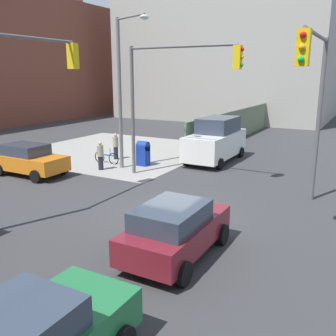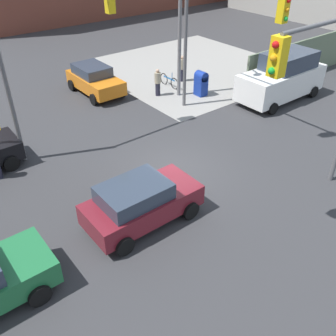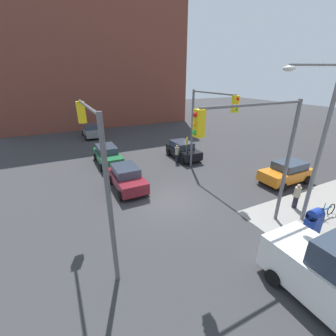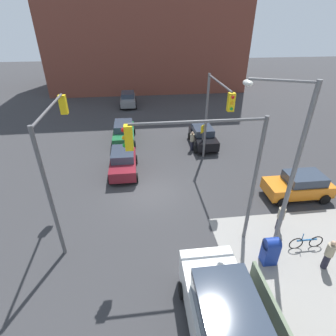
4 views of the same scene
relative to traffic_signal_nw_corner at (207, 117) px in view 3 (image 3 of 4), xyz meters
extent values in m
plane|color=#333335|center=(2.54, -4.50, -4.61)|extent=(120.00, 120.00, 0.00)
cube|color=brown|center=(-29.46, -3.10, 7.04)|extent=(16.00, 28.00, 23.30)
cylinder|color=#59595B|center=(-1.96, 0.00, -1.36)|extent=(0.18, 0.18, 6.50)
cylinder|color=#59595B|center=(0.45, 0.00, 1.77)|extent=(4.81, 0.12, 0.12)
cube|color=yellow|center=(2.85, 0.00, 1.24)|extent=(0.32, 0.36, 1.00)
sphere|color=red|center=(3.03, 0.00, 1.56)|extent=(0.18, 0.18, 0.18)
sphere|color=orange|center=(3.03, 0.00, 1.24)|extent=(0.18, 0.18, 0.18)
sphere|color=green|center=(3.03, 0.00, 0.92)|extent=(0.18, 0.18, 0.18)
cylinder|color=#59595B|center=(7.04, -9.00, -1.36)|extent=(0.18, 0.18, 6.50)
cylinder|color=#59595B|center=(4.64, -9.00, 1.77)|extent=(4.80, 0.12, 0.12)
cube|color=yellow|center=(2.25, -9.00, 1.24)|extent=(0.32, 0.36, 1.00)
sphere|color=red|center=(2.07, -9.00, 1.56)|extent=(0.18, 0.18, 0.18)
sphere|color=orange|center=(2.07, -9.00, 1.24)|extent=(0.18, 0.18, 0.18)
sphere|color=green|center=(2.07, -9.00, 0.92)|extent=(0.18, 0.18, 0.18)
cylinder|color=#59595B|center=(7.04, 0.00, -1.36)|extent=(0.18, 0.18, 6.50)
cylinder|color=#59595B|center=(7.04, -2.75, 1.77)|extent=(0.12, 5.50, 0.12)
cube|color=yellow|center=(7.04, -5.50, 1.24)|extent=(0.36, 0.32, 1.00)
sphere|color=red|center=(7.04, -5.68, 1.56)|extent=(0.18, 0.18, 0.18)
sphere|color=orange|center=(7.04, -5.68, 1.24)|extent=(0.18, 0.18, 0.18)
sphere|color=green|center=(7.04, -5.68, 0.92)|extent=(0.18, 0.18, 0.18)
cylinder|color=slate|center=(7.74, 1.30, -0.61)|extent=(0.20, 0.20, 8.00)
cylinder|color=slate|center=(7.29, 0.19, 3.29)|extent=(1.00, 2.26, 0.10)
ellipsoid|color=silver|center=(6.84, -0.92, 3.14)|extent=(0.56, 0.36, 0.24)
cylinder|color=#4C4C4C|center=(-2.86, 0.07, -3.41)|extent=(0.08, 0.08, 2.40)
cube|color=yellow|center=(-2.86, 0.07, -2.56)|extent=(0.48, 0.48, 0.64)
cube|color=navy|center=(8.74, 0.50, -4.04)|extent=(0.56, 0.64, 1.15)
cylinder|color=navy|center=(8.74, 0.50, -3.46)|extent=(0.56, 0.64, 0.56)
cube|color=orange|center=(4.08, 4.49, -3.92)|extent=(1.80, 3.96, 0.75)
cube|color=#2D3847|center=(4.08, 4.80, -3.27)|extent=(1.58, 2.22, 0.55)
cylinder|color=black|center=(4.98, 3.14, -4.29)|extent=(0.22, 0.64, 0.64)
cylinder|color=black|center=(3.18, 3.14, -4.29)|extent=(0.22, 0.64, 0.64)
cylinder|color=black|center=(4.98, 5.83, -4.29)|extent=(0.22, 0.64, 0.64)
cylinder|color=black|center=(3.18, 5.83, -4.29)|extent=(0.22, 0.64, 0.64)
cube|color=maroon|center=(-0.19, -6.35, -3.92)|extent=(3.96, 1.80, 0.75)
cube|color=#2D3847|center=(-0.50, -6.35, -3.27)|extent=(2.22, 1.58, 0.55)
cylinder|color=black|center=(1.16, -5.45, -4.29)|extent=(0.64, 0.22, 0.64)
cylinder|color=black|center=(1.16, -7.25, -4.29)|extent=(0.64, 0.22, 0.64)
cylinder|color=black|center=(-1.53, -5.45, -4.29)|extent=(0.64, 0.22, 0.64)
cylinder|color=black|center=(-1.53, -7.25, -4.29)|extent=(0.64, 0.22, 0.64)
cube|color=black|center=(-4.04, 0.43, -3.92)|extent=(4.07, 1.80, 0.75)
cube|color=#2D3847|center=(-4.36, 0.43, -3.27)|extent=(2.28, 1.58, 0.55)
cylinder|color=black|center=(-2.65, 1.33, -4.29)|extent=(0.64, 0.22, 0.64)
cylinder|color=black|center=(-2.65, -0.47, -4.29)|extent=(0.64, 0.22, 0.64)
cylinder|color=black|center=(-5.42, 1.33, -4.29)|extent=(0.64, 0.22, 0.64)
cylinder|color=black|center=(-5.42, -0.47, -4.29)|extent=(0.64, 0.22, 0.64)
cube|color=slate|center=(-16.69, -6.21, -3.92)|extent=(4.32, 1.80, 0.75)
cube|color=#2D3847|center=(-17.03, -6.21, -3.27)|extent=(2.42, 1.58, 0.55)
cylinder|color=black|center=(-15.22, -5.31, -4.29)|extent=(0.64, 0.22, 0.64)
cylinder|color=black|center=(-15.22, -7.11, -4.29)|extent=(0.64, 0.22, 0.64)
cylinder|color=black|center=(-18.16, -5.31, -4.29)|extent=(0.64, 0.22, 0.64)
cylinder|color=black|center=(-18.16, -7.11, -4.29)|extent=(0.64, 0.22, 0.64)
cube|color=#1E6638|center=(-5.81, -6.45, -3.92)|extent=(4.47, 1.80, 0.75)
cube|color=#2D3847|center=(-6.16, -6.45, -3.27)|extent=(2.50, 1.58, 0.55)
cylinder|color=black|center=(-4.29, -5.55, -4.29)|extent=(0.64, 0.22, 0.64)
cylinder|color=black|center=(-4.29, -7.35, -4.29)|extent=(0.64, 0.22, 0.64)
cylinder|color=black|center=(-7.33, -5.55, -4.29)|extent=(0.64, 0.22, 0.64)
cylinder|color=black|center=(-7.33, -7.35, -4.29)|extent=(0.64, 0.22, 0.64)
cylinder|color=black|center=(9.99, -3.75, -4.29)|extent=(0.64, 0.22, 0.64)
cylinder|color=black|center=(9.99, -1.65, -4.29)|extent=(0.64, 0.22, 0.64)
cylinder|color=#9E937A|center=(6.74, 2.00, -3.54)|extent=(0.36, 0.36, 0.61)
sphere|color=tan|center=(6.74, 2.00, -3.13)|extent=(0.21, 0.21, 0.21)
cylinder|color=#1E1E2D|center=(6.74, 2.00, -4.23)|extent=(0.28, 0.28, 0.77)
cylinder|color=#9E937A|center=(-3.26, -0.70, -3.48)|extent=(0.36, 0.36, 0.64)
sphere|color=tan|center=(-3.26, -0.70, -3.05)|extent=(0.22, 0.22, 0.22)
cylinder|color=#1E1E2D|center=(-3.26, -0.70, -4.21)|extent=(0.28, 0.28, 0.81)
torus|color=black|center=(8.14, 3.22, -4.28)|extent=(0.05, 0.71, 0.71)
torus|color=black|center=(8.14, 2.18, -4.28)|extent=(0.05, 0.71, 0.71)
cube|color=#1E5999|center=(8.14, 2.70, -4.10)|extent=(0.04, 1.04, 0.08)
cylinder|color=#1E5999|center=(8.14, 2.42, -3.86)|extent=(0.04, 0.04, 0.40)
torus|color=black|center=(-3.74, 1.50, -4.28)|extent=(0.71, 0.05, 0.71)
torus|color=black|center=(-4.78, 1.50, -4.28)|extent=(0.71, 0.05, 0.71)
cube|color=#1E5999|center=(-4.26, 1.50, -4.10)|extent=(1.04, 0.04, 0.08)
cylinder|color=#1E5999|center=(-4.54, 1.50, -3.86)|extent=(0.04, 0.04, 0.40)
camera|label=1|loc=(-9.05, -10.96, 0.51)|focal=40.00mm
camera|label=2|loc=(-5.55, -14.49, 4.09)|focal=40.00mm
camera|label=3|loc=(13.86, -10.17, 2.82)|focal=24.00mm
camera|label=4|loc=(16.50, -5.09, 5.31)|focal=28.00mm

